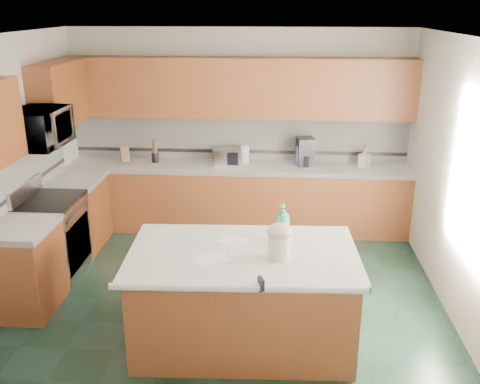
{
  "coord_description": "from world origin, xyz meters",
  "views": [
    {
      "loc": [
        0.53,
        -4.91,
        2.98
      ],
      "look_at": [
        0.15,
        0.35,
        1.12
      ],
      "focal_mm": 40.0,
      "sensor_mm": 36.0,
      "label": 1
    }
  ],
  "objects_px": {
    "island_top": "(243,255)",
    "coffee_maker": "(305,151)",
    "island_base": "(243,300)",
    "soap_bottle_island": "(283,223)",
    "toaster_oven": "(227,156)",
    "treat_jar": "(279,247)",
    "knife_block": "(125,155)"
  },
  "relations": [
    {
      "from": "soap_bottle_island",
      "to": "knife_block",
      "type": "xyz_separation_m",
      "value": [
        -2.15,
        2.45,
        -0.07
      ]
    },
    {
      "from": "island_top",
      "to": "knife_block",
      "type": "height_order",
      "value": "knife_block"
    },
    {
      "from": "soap_bottle_island",
      "to": "toaster_oven",
      "type": "relative_size",
      "value": 0.95
    },
    {
      "from": "soap_bottle_island",
      "to": "coffee_maker",
      "type": "height_order",
      "value": "coffee_maker"
    },
    {
      "from": "island_base",
      "to": "coffee_maker",
      "type": "distance_m",
      "value": 2.9
    },
    {
      "from": "island_base",
      "to": "coffee_maker",
      "type": "relative_size",
      "value": 5.06
    },
    {
      "from": "island_base",
      "to": "knife_block",
      "type": "xyz_separation_m",
      "value": [
        -1.81,
        2.71,
        0.59
      ]
    },
    {
      "from": "island_top",
      "to": "coffee_maker",
      "type": "distance_m",
      "value": 2.82
    },
    {
      "from": "island_base",
      "to": "toaster_oven",
      "type": "relative_size",
      "value": 5.16
    },
    {
      "from": "island_top",
      "to": "treat_jar",
      "type": "distance_m",
      "value": 0.36
    },
    {
      "from": "island_top",
      "to": "toaster_oven",
      "type": "height_order",
      "value": "toaster_oven"
    },
    {
      "from": "treat_jar",
      "to": "coffee_maker",
      "type": "distance_m",
      "value": 2.86
    },
    {
      "from": "island_base",
      "to": "toaster_oven",
      "type": "bearing_deg",
      "value": 96.21
    },
    {
      "from": "treat_jar",
      "to": "knife_block",
      "type": "height_order",
      "value": "knife_block"
    },
    {
      "from": "soap_bottle_island",
      "to": "island_base",
      "type": "bearing_deg",
      "value": -121.72
    },
    {
      "from": "island_base",
      "to": "knife_block",
      "type": "bearing_deg",
      "value": 121.44
    },
    {
      "from": "soap_bottle_island",
      "to": "coffee_maker",
      "type": "distance_m",
      "value": 2.5
    },
    {
      "from": "island_base",
      "to": "soap_bottle_island",
      "type": "height_order",
      "value": "soap_bottle_island"
    },
    {
      "from": "toaster_oven",
      "to": "soap_bottle_island",
      "type": "bearing_deg",
      "value": -85.21
    },
    {
      "from": "treat_jar",
      "to": "toaster_oven",
      "type": "relative_size",
      "value": 0.57
    },
    {
      "from": "island_top",
      "to": "coffee_maker",
      "type": "xyz_separation_m",
      "value": [
        0.65,
        2.74,
        0.22
      ]
    },
    {
      "from": "island_top",
      "to": "soap_bottle_island",
      "type": "relative_size",
      "value": 5.69
    },
    {
      "from": "island_top",
      "to": "toaster_oven",
      "type": "xyz_separation_m",
      "value": [
        -0.41,
        2.71,
        0.14
      ]
    },
    {
      "from": "treat_jar",
      "to": "coffee_maker",
      "type": "xyz_separation_m",
      "value": [
        0.34,
        2.84,
        0.08
      ]
    },
    {
      "from": "toaster_oven",
      "to": "coffee_maker",
      "type": "xyz_separation_m",
      "value": [
        1.06,
        0.03,
        0.08
      ]
    },
    {
      "from": "toaster_oven",
      "to": "coffee_maker",
      "type": "relative_size",
      "value": 0.98
    },
    {
      "from": "treat_jar",
      "to": "toaster_oven",
      "type": "xyz_separation_m",
      "value": [
        -0.72,
        2.81,
        0.0
      ]
    },
    {
      "from": "island_top",
      "to": "soap_bottle_island",
      "type": "distance_m",
      "value": 0.48
    },
    {
      "from": "treat_jar",
      "to": "toaster_oven",
      "type": "bearing_deg",
      "value": 81.88
    },
    {
      "from": "knife_block",
      "to": "toaster_oven",
      "type": "relative_size",
      "value": 0.56
    },
    {
      "from": "island_base",
      "to": "island_top",
      "type": "bearing_deg",
      "value": -2.31
    },
    {
      "from": "soap_bottle_island",
      "to": "coffee_maker",
      "type": "relative_size",
      "value": 0.94
    }
  ]
}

